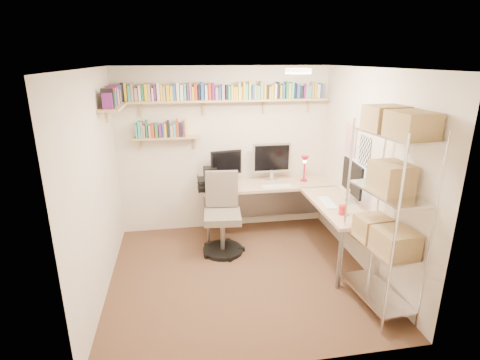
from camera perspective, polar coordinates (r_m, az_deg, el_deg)
name	(u,v)px	position (r m, az deg, el deg)	size (l,w,h in m)	color
ground	(241,274)	(4.87, 0.08, -14.20)	(3.20, 3.20, 0.00)	#42281C
room_shell	(241,155)	(4.25, 0.15, 3.76)	(3.24, 3.04, 2.52)	beige
wall_shelves	(196,101)	(5.40, -6.75, 11.83)	(3.12, 1.09, 0.80)	tan
corner_desk	(277,189)	(5.48, 5.71, -1.34)	(2.13, 2.03, 1.38)	tan
office_chair	(222,219)	(5.22, -2.70, -5.99)	(0.59, 0.60, 1.12)	black
wire_rack	(391,186)	(3.99, 21.97, -0.88)	(0.50, 0.91, 2.16)	silver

